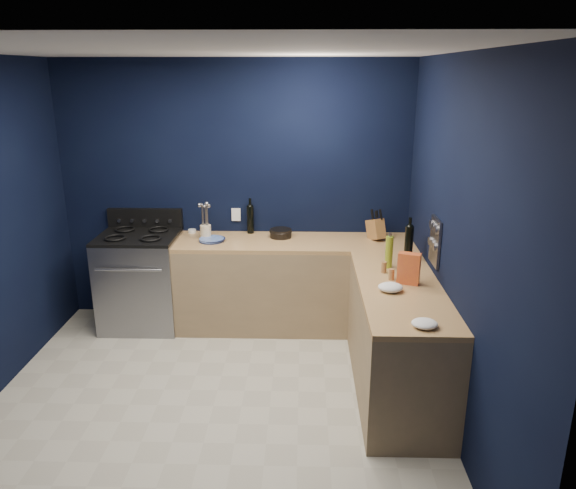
{
  "coord_description": "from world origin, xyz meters",
  "views": [
    {
      "loc": [
        0.68,
        -3.62,
        2.47
      ],
      "look_at": [
        0.55,
        1.0,
        1.0
      ],
      "focal_mm": 34.01,
      "sensor_mm": 36.0,
      "label": 1
    }
  ],
  "objects_px": {
    "plate_stack": "(212,240)",
    "crouton_bag": "(409,269)",
    "utensil_crock": "(206,232)",
    "gas_range": "(142,282)",
    "knife_block": "(376,229)"
  },
  "relations": [
    {
      "from": "gas_range",
      "to": "crouton_bag",
      "type": "relative_size",
      "value": 3.74
    },
    {
      "from": "plate_stack",
      "to": "utensil_crock",
      "type": "bearing_deg",
      "value": 127.78
    },
    {
      "from": "utensil_crock",
      "to": "knife_block",
      "type": "xyz_separation_m",
      "value": [
        1.67,
        0.03,
        0.03
      ]
    },
    {
      "from": "plate_stack",
      "to": "utensil_crock",
      "type": "distance_m",
      "value": 0.13
    },
    {
      "from": "plate_stack",
      "to": "crouton_bag",
      "type": "relative_size",
      "value": 0.97
    },
    {
      "from": "plate_stack",
      "to": "crouton_bag",
      "type": "distance_m",
      "value": 2.0
    },
    {
      "from": "gas_range",
      "to": "knife_block",
      "type": "height_order",
      "value": "knife_block"
    },
    {
      "from": "crouton_bag",
      "to": "utensil_crock",
      "type": "bearing_deg",
      "value": 167.34
    },
    {
      "from": "utensil_crock",
      "to": "crouton_bag",
      "type": "bearing_deg",
      "value": -32.88
    },
    {
      "from": "plate_stack",
      "to": "knife_block",
      "type": "xyz_separation_m",
      "value": [
        1.6,
        0.12,
        0.08
      ]
    },
    {
      "from": "gas_range",
      "to": "utensil_crock",
      "type": "xyz_separation_m",
      "value": [
        0.66,
        0.07,
        0.51
      ]
    },
    {
      "from": "gas_range",
      "to": "crouton_bag",
      "type": "xyz_separation_m",
      "value": [
        2.43,
        -1.08,
        0.56
      ]
    },
    {
      "from": "gas_range",
      "to": "knife_block",
      "type": "bearing_deg",
      "value": 2.4
    },
    {
      "from": "knife_block",
      "to": "crouton_bag",
      "type": "xyz_separation_m",
      "value": [
        0.11,
        -1.17,
        0.02
      ]
    },
    {
      "from": "gas_range",
      "to": "plate_stack",
      "type": "height_order",
      "value": "plate_stack"
    }
  ]
}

